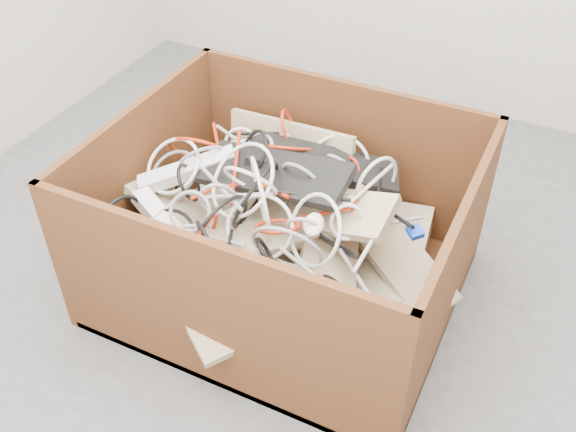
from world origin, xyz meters
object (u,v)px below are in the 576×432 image
at_px(vga_plug, 415,232).
at_px(power_strip_right, 164,223).
at_px(cardboard_box, 281,253).
at_px(power_strip_left, 187,170).

bearing_deg(vga_plug, power_strip_right, -115.69).
distance_m(cardboard_box, vga_plug, 0.47).
distance_m(power_strip_left, power_strip_right, 0.23).
bearing_deg(power_strip_right, cardboard_box, 63.62).
bearing_deg(vga_plug, cardboard_box, -131.07).
xyz_separation_m(cardboard_box, power_strip_right, (-0.28, -0.23, 0.20)).
height_order(power_strip_left, power_strip_right, power_strip_left).
relative_size(cardboard_box, power_strip_right, 3.73).
relative_size(cardboard_box, vga_plug, 24.32).
bearing_deg(vga_plug, power_strip_left, -133.22).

